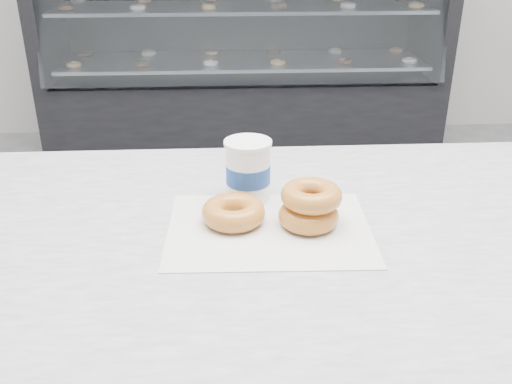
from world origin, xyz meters
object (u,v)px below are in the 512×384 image
donut_stack (310,206)px  coffee_cup (248,170)px  display_case (243,74)px  donut_single (234,212)px

donut_stack → coffee_cup: (-0.10, 0.11, 0.02)m
display_case → coffee_cup: (-0.08, -2.61, 0.47)m
donut_single → donut_stack: bearing=-6.9°
donut_single → donut_stack: size_ratio=0.98×
display_case → donut_single: size_ratio=21.86×
display_case → coffee_cup: size_ratio=20.74×
donut_single → display_case: bearing=87.6°
donut_single → coffee_cup: bearing=72.3°
display_case → coffee_cup: display_case is taller
display_case → coffee_cup: bearing=-91.8°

